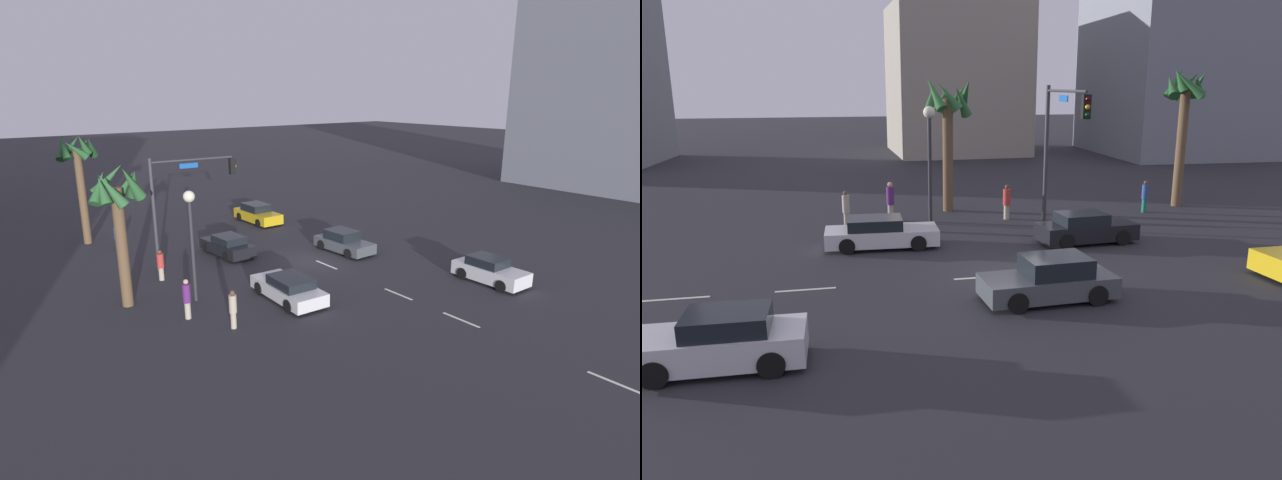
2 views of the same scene
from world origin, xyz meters
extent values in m
plane|color=#28282D|center=(0.00, 0.00, 0.00)|extent=(220.00, 220.00, 0.00)
cube|color=silver|center=(-18.00, 0.00, 0.01)|extent=(2.47, 0.14, 0.01)
cube|color=silver|center=(-11.01, 0.00, 0.01)|extent=(2.02, 0.14, 0.01)
cube|color=silver|center=(-7.08, 0.00, 0.01)|extent=(1.93, 0.14, 0.01)
cube|color=silver|center=(-1.14, 0.00, 0.01)|extent=(1.99, 0.14, 0.01)
cube|color=silver|center=(-4.15, 4.81, 0.48)|extent=(4.62, 2.01, 0.63)
cube|color=black|center=(-4.42, 4.82, 1.02)|extent=(2.25, 1.69, 0.46)
cylinder|color=black|center=(-2.70, 5.61, 0.32)|extent=(0.65, 0.25, 0.64)
cylinder|color=black|center=(-2.77, 3.89, 0.32)|extent=(0.65, 0.25, 0.64)
cylinder|color=black|center=(-5.52, 5.73, 0.32)|extent=(0.65, 0.25, 0.64)
cylinder|color=black|center=(-5.59, 4.01, 0.32)|extent=(0.65, 0.25, 0.64)
cube|color=gold|center=(10.47, -2.29, 0.53)|extent=(4.57, 1.84, 0.73)
cube|color=black|center=(10.75, -2.29, 1.17)|extent=(2.21, 1.59, 0.57)
cylinder|color=black|center=(9.08, -3.15, 0.32)|extent=(0.64, 0.23, 0.64)
cylinder|color=black|center=(9.05, -1.49, 0.32)|extent=(0.64, 0.23, 0.64)
cylinder|color=black|center=(11.90, -3.10, 0.32)|extent=(0.64, 0.23, 0.64)
cylinder|color=black|center=(11.87, -1.44, 0.32)|extent=(0.64, 0.23, 0.64)
cube|color=#474C51|center=(0.27, -2.60, 0.48)|extent=(4.19, 1.93, 0.64)
cube|color=black|center=(0.51, -2.59, 1.09)|extent=(2.04, 1.62, 0.59)
cylinder|color=black|center=(-0.97, -3.48, 0.32)|extent=(0.65, 0.25, 0.64)
cylinder|color=black|center=(-1.05, -1.83, 0.32)|extent=(0.65, 0.25, 0.64)
cylinder|color=black|center=(1.58, -3.37, 0.32)|extent=(0.65, 0.25, 0.64)
cylinder|color=black|center=(1.51, -1.72, 0.32)|extent=(0.65, 0.25, 0.64)
cube|color=black|center=(4.33, 3.68, 0.50)|extent=(4.18, 1.93, 0.68)
cube|color=black|center=(4.09, 3.67, 1.06)|extent=(2.05, 1.60, 0.45)
cylinder|color=black|center=(5.55, 4.55, 0.32)|extent=(0.65, 0.26, 0.64)
cylinder|color=black|center=(5.65, 2.96, 0.32)|extent=(0.65, 0.26, 0.64)
cylinder|color=black|center=(3.02, 4.40, 0.32)|extent=(0.65, 0.26, 0.64)
cylinder|color=black|center=(3.11, 2.81, 0.32)|extent=(0.65, 0.26, 0.64)
cube|color=silver|center=(-8.88, -5.23, 0.53)|extent=(4.02, 1.74, 0.74)
cube|color=black|center=(-8.64, -5.24, 1.14)|extent=(1.94, 1.50, 0.48)
cylinder|color=black|center=(-10.13, -6.00, 0.32)|extent=(0.64, 0.23, 0.64)
cylinder|color=black|center=(-10.10, -4.43, 0.32)|extent=(0.64, 0.23, 0.64)
cylinder|color=black|center=(-7.65, -6.04, 0.32)|extent=(0.64, 0.23, 0.64)
cylinder|color=black|center=(-7.62, -4.47, 0.32)|extent=(0.64, 0.23, 0.64)
cylinder|color=#38383D|center=(4.13, 8.25, 3.23)|extent=(0.20, 0.20, 6.46)
cylinder|color=#38383D|center=(4.00, 5.79, 6.21)|extent=(0.37, 4.93, 0.12)
cube|color=black|center=(3.88, 3.33, 5.64)|extent=(0.34, 0.34, 0.95)
sphere|color=#360503|center=(3.87, 3.15, 5.93)|extent=(0.20, 0.20, 0.20)
sphere|color=orange|center=(3.87, 3.15, 5.63)|extent=(0.20, 0.20, 0.20)
sphere|color=black|center=(3.87, 3.15, 5.33)|extent=(0.20, 0.20, 0.20)
cube|color=#1959B2|center=(4.02, 6.04, 5.89)|extent=(0.10, 1.10, 0.28)
cylinder|color=#2D2D33|center=(-1.49, 8.54, 2.48)|extent=(0.18, 0.18, 4.97)
sphere|color=#F2EACC|center=(-1.49, 8.54, 5.25)|extent=(0.56, 0.56, 0.56)
cylinder|color=#1E7266|center=(9.87, 8.83, 0.35)|extent=(0.33, 0.33, 0.70)
cylinder|color=#2D478C|center=(9.87, 8.83, 1.08)|extent=(0.44, 0.44, 0.76)
sphere|color=brown|center=(9.87, 8.83, 1.56)|extent=(0.21, 0.21, 0.21)
cylinder|color=#B2A58C|center=(2.37, 8.78, 0.36)|extent=(0.32, 0.32, 0.72)
cylinder|color=#BF3833|center=(2.37, 8.78, 1.12)|extent=(0.43, 0.43, 0.79)
sphere|color=brown|center=(2.37, 8.78, 1.62)|extent=(0.21, 0.21, 0.21)
cylinder|color=#B2A58C|center=(-3.27, 9.75, 0.40)|extent=(0.38, 0.38, 0.80)
cylinder|color=#59266B|center=(-3.27, 9.75, 1.23)|extent=(0.51, 0.51, 0.87)
sphere|color=tan|center=(-3.27, 9.75, 1.79)|extent=(0.24, 0.24, 0.24)
cylinder|color=#B2A58C|center=(-5.44, 8.59, 0.37)|extent=(0.36, 0.36, 0.74)
cylinder|color=#B2A58C|center=(-5.44, 8.59, 1.14)|extent=(0.47, 0.47, 0.81)
sphere|color=brown|center=(-5.44, 8.59, 1.65)|extent=(0.22, 0.22, 0.22)
cylinder|color=brown|center=(-0.06, 11.42, 2.89)|extent=(0.54, 0.54, 5.77)
cone|color=#2D6633|center=(0.87, 11.45, 6.05)|extent=(0.63, 1.77, 1.67)
cone|color=#2D6633|center=(0.53, 12.00, 5.76)|extent=(1.42, 1.42, 1.66)
cone|color=#2D6633|center=(-0.21, 12.04, 5.74)|extent=(1.14, 0.79, 1.41)
cone|color=#2D6633|center=(-0.82, 11.83, 5.82)|extent=(1.18, 1.53, 1.74)
cone|color=#2D6633|center=(-0.81, 10.93, 6.06)|extent=(1.29, 1.57, 1.78)
cone|color=#2D6633|center=(-0.17, 10.62, 5.93)|extent=(1.51, 0.76, 1.60)
cone|color=#2D6633|center=(0.53, 10.82, 5.69)|extent=(1.40, 1.39, 1.70)
cylinder|color=brown|center=(12.46, 10.01, 3.21)|extent=(0.52, 0.52, 6.42)
cone|color=#235628|center=(13.22, 10.13, 6.50)|extent=(0.77, 1.46, 1.55)
cone|color=#235628|center=(12.90, 10.77, 6.43)|extent=(1.66, 1.29, 1.68)
cone|color=#235628|center=(12.29, 10.82, 6.56)|extent=(1.40, 0.82, 1.70)
cone|color=#235628|center=(11.71, 10.21, 6.40)|extent=(0.93, 1.64, 1.43)
cone|color=#235628|center=(11.87, 9.71, 6.70)|extent=(1.01, 1.24, 1.43)
cone|color=#235628|center=(12.08, 9.18, 6.53)|extent=(1.82, 1.22, 1.62)
cone|color=#235628|center=(12.79, 9.46, 6.42)|extent=(1.25, 1.06, 1.40)
camera|label=1|loc=(-24.34, 18.42, 10.02)|focal=29.31mm
camera|label=2|loc=(-6.14, -19.18, 6.48)|focal=33.75mm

